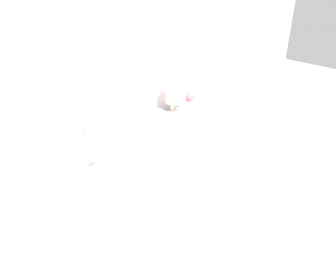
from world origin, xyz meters
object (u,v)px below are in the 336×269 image
at_px(flower_vase, 189,99).
at_px(teacup, 193,115).
at_px(nightstand, 182,138).
at_px(table_lamp, 175,96).
at_px(bed, 152,218).

height_order(flower_vase, teacup, flower_vase).
bearing_deg(nightstand, table_lamp, 131.47).
bearing_deg(flower_vase, bed, -148.85).
bearing_deg(bed, table_lamp, 36.43).
relative_size(table_lamp, flower_vase, 1.47).
relative_size(bed, flower_vase, 9.15).
bearing_deg(teacup, flower_vase, 54.33).
bearing_deg(nightstand, bed, -146.86).
bearing_deg(teacup, bed, -151.77).
bearing_deg(table_lamp, teacup, -57.74).
height_order(bed, teacup, bed).
height_order(bed, nightstand, bed).
xyz_separation_m(flower_vase, teacup, (-0.10, -0.14, -0.11)).
bearing_deg(table_lamp, nightstand, -48.53).
xyz_separation_m(bed, table_lamp, (1.11, 0.82, 0.45)).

